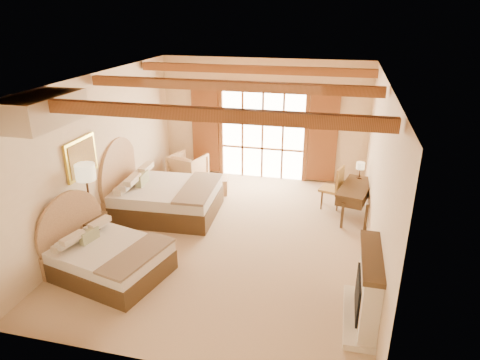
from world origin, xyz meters
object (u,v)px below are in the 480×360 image
(bed_near, at_px, (103,255))
(nightstand, at_px, (91,233))
(bed_far, at_px, (159,195))
(armchair, at_px, (188,168))
(desk, at_px, (354,200))

(bed_near, bearing_deg, nightstand, 146.83)
(bed_far, bearing_deg, armchair, 87.30)
(bed_far, relative_size, nightstand, 3.54)
(armchair, bearing_deg, bed_far, 105.86)
(bed_near, bearing_deg, desk, 51.57)
(bed_far, xyz_separation_m, desk, (4.31, 0.88, -0.06))
(nightstand, height_order, desk, desk)
(bed_near, height_order, desk, bed_near)
(armchair, bearing_deg, nightstand, 95.78)
(bed_near, xyz_separation_m, bed_far, (-0.01, 2.47, 0.08))
(bed_far, height_order, armchair, bed_far)
(nightstand, height_order, armchair, armchair)
(bed_far, relative_size, armchair, 2.77)
(nightstand, xyz_separation_m, armchair, (0.64, 3.72, 0.05))
(nightstand, bearing_deg, armchair, 64.68)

